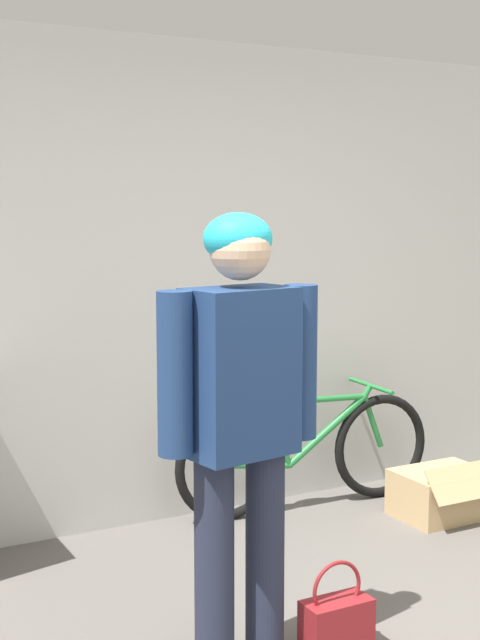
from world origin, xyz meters
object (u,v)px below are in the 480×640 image
object	(u,v)px
bicycle	(307,452)
handbag	(336,621)
person	(240,402)
cardboard_box	(442,493)

from	to	relation	value
bicycle	handbag	distance (m)	1.65
person	cardboard_box	distance (m)	2.16
handbag	person	bearing A→B (deg)	168.09
bicycle	cardboard_box	bearing A→B (deg)	-34.08
person	bicycle	xyz separation A→B (m)	(1.17, 1.36, -0.68)
handbag	cardboard_box	world-z (taller)	handbag
bicycle	handbag	world-z (taller)	bicycle
bicycle	cardboard_box	xyz separation A→B (m)	(0.59, -0.47, -0.20)
person	handbag	xyz separation A→B (m)	(0.38, -0.08, -0.90)
person	cardboard_box	world-z (taller)	person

